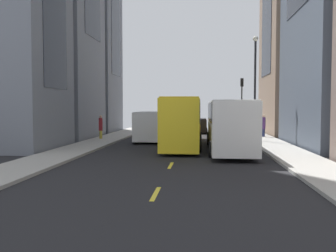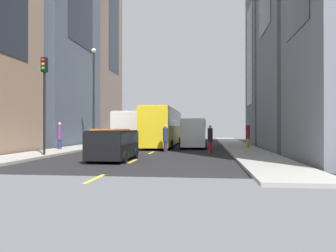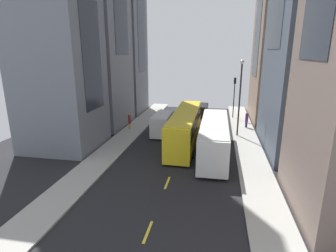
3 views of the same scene
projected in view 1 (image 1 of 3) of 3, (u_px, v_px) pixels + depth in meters
name	position (u px, v px, depth m)	size (l,w,h in m)	color
ground_plane	(181.00, 146.00, 27.13)	(40.73, 40.73, 0.00)	black
sidewalk_west	(275.00, 146.00, 26.48)	(2.82, 44.00, 0.15)	#9E9B93
sidewalk_east	(91.00, 144.00, 27.77)	(2.82, 44.00, 0.15)	#9E9B93
lane_stripe_0	(190.00, 129.00, 48.01)	(0.16, 2.00, 0.01)	yellow
lane_stripe_1	(188.00, 133.00, 42.05)	(0.16, 2.00, 0.01)	yellow
lane_stripe_2	(186.00, 137.00, 36.08)	(0.16, 2.00, 0.01)	yellow
lane_stripe_3	(183.00, 142.00, 30.11)	(0.16, 2.00, 0.01)	yellow
lane_stripe_4	(178.00, 151.00, 24.15)	(0.16, 2.00, 0.01)	yellow
lane_stripe_5	(171.00, 165.00, 18.18)	(0.16, 2.00, 0.01)	yellow
lane_stripe_6	(156.00, 194.00, 12.22)	(0.16, 2.00, 0.01)	yellow
building_west_0	(314.00, 1.00, 38.51)	(10.02, 10.16, 28.65)	#937760
building_east_0	(81.00, 6.00, 42.42)	(8.39, 7.30, 29.86)	slate
building_east_2	(5.00, 14.00, 25.10)	(7.24, 7.11, 18.86)	slate
city_bus_white	(229.00, 121.00, 24.49)	(2.80, 11.90, 3.35)	silver
streetcar_yellow	(184.00, 118.00, 27.63)	(2.70, 13.52, 3.59)	yellow
delivery_van_white	(149.00, 124.00, 30.59)	(2.26, 5.05, 2.58)	white
car_orange_0	(219.00, 127.00, 34.77)	(2.04, 4.59, 1.73)	orange
car_black_1	(198.00, 124.00, 41.57)	(2.09, 4.29, 1.66)	black
pedestrian_walking_far	(176.00, 126.00, 35.31)	(0.39, 0.39, 2.04)	navy
pedestrian_crossing_mid	(263.00, 125.00, 34.29)	(0.38, 0.38, 2.08)	navy
pedestrian_waiting_curb	(144.00, 126.00, 36.29)	(0.36, 0.36, 1.99)	maroon
pedestrian_crossing_near	(101.00, 126.00, 32.13)	(0.34, 0.34, 2.09)	gold
traffic_light_near_corner	(242.00, 95.00, 39.55)	(0.32, 0.44, 5.99)	black
streetlamp_near	(255.00, 78.00, 30.42)	(0.44, 0.44, 8.80)	black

